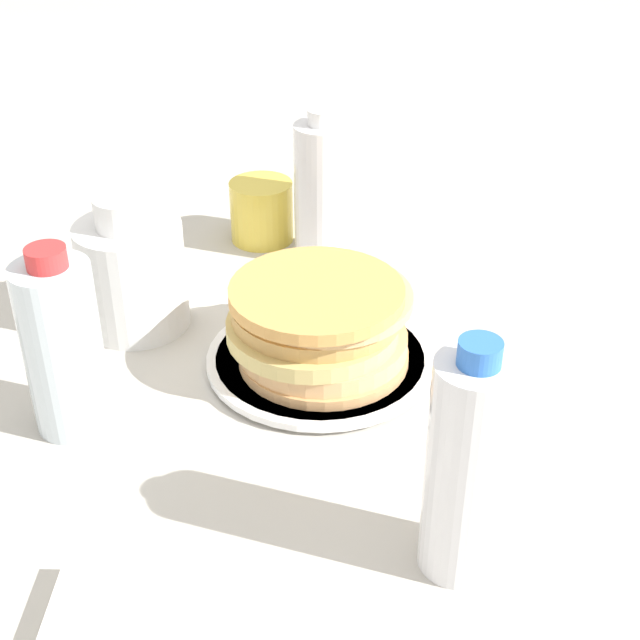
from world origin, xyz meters
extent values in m
plane|color=#BCB7AD|center=(0.00, 0.00, 0.00)|extent=(4.00, 4.00, 0.00)
cylinder|color=white|center=(0.03, 0.01, 0.01)|extent=(0.21, 0.21, 0.01)
cylinder|color=white|center=(0.03, 0.01, 0.01)|extent=(0.23, 0.23, 0.01)
cylinder|color=tan|center=(0.02, 0.02, 0.02)|extent=(0.17, 0.17, 0.01)
cylinder|color=#E3AD73|center=(0.02, 0.02, 0.03)|extent=(0.17, 0.17, 0.02)
cylinder|color=#D2BB70|center=(0.03, 0.02, 0.05)|extent=(0.17, 0.17, 0.02)
cylinder|color=tan|center=(0.03, 0.01, 0.07)|extent=(0.17, 0.17, 0.02)
cylinder|color=#DAAE76|center=(0.02, 0.01, 0.08)|extent=(0.17, 0.17, 0.01)
cylinder|color=#DA9D52|center=(0.03, 0.02, 0.09)|extent=(0.17, 0.17, 0.01)
cylinder|color=yellow|center=(0.15, -0.25, 0.04)|extent=(0.08, 0.08, 0.08)
cylinder|color=white|center=(0.24, -0.03, 0.06)|extent=(0.11, 0.11, 0.12)
cylinder|color=white|center=(0.24, -0.03, 0.13)|extent=(0.06, 0.06, 0.03)
cylinder|color=white|center=(0.07, -0.22, 0.08)|extent=(0.07, 0.07, 0.17)
cylinder|color=white|center=(0.07, -0.22, 0.18)|extent=(0.03, 0.03, 0.02)
cylinder|color=silver|center=(0.23, 0.15, 0.08)|extent=(0.07, 0.07, 0.16)
cylinder|color=red|center=(0.23, 0.15, 0.17)|extent=(0.03, 0.03, 0.02)
cylinder|color=white|center=(-0.12, 0.25, 0.09)|extent=(0.06, 0.06, 0.18)
cylinder|color=blue|center=(-0.12, 0.25, 0.19)|extent=(0.03, 0.03, 0.02)
cube|color=white|center=(0.08, 0.37, 0.01)|extent=(0.16, 0.14, 0.02)
camera|label=1|loc=(-0.11, 0.74, 0.52)|focal=50.00mm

